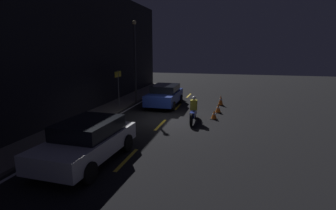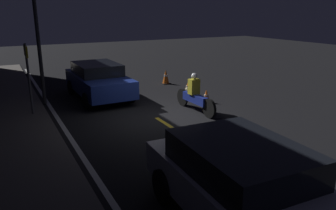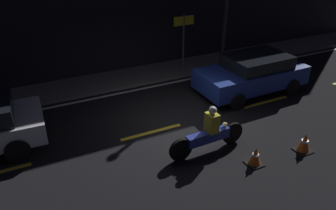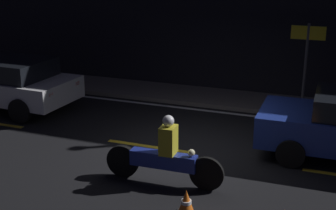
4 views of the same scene
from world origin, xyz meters
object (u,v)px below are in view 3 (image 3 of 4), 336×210
traffic_cone_near (255,156)px  traffic_cone_mid (305,143)px  sedan_blue (252,73)px  shop_sign (184,32)px  motorcycle (208,134)px

traffic_cone_near → traffic_cone_mid: traffic_cone_mid is taller
sedan_blue → shop_sign: size_ratio=1.73×
traffic_cone_mid → traffic_cone_near: bearing=175.3°
sedan_blue → shop_sign: shop_sign is taller
sedan_blue → traffic_cone_mid: sedan_blue is taller
traffic_cone_near → traffic_cone_mid: 1.62m
traffic_cone_near → shop_sign: bearing=78.7°
traffic_cone_near → traffic_cone_mid: (1.62, -0.13, 0.02)m
traffic_cone_mid → shop_sign: bearing=93.1°
motorcycle → traffic_cone_mid: bearing=-27.6°
traffic_cone_near → motorcycle: bearing=127.8°
sedan_blue → traffic_cone_mid: 3.90m
traffic_cone_near → sedan_blue: bearing=52.9°
motorcycle → shop_sign: size_ratio=0.99×
sedan_blue → shop_sign: (-1.44, 2.78, 1.04)m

